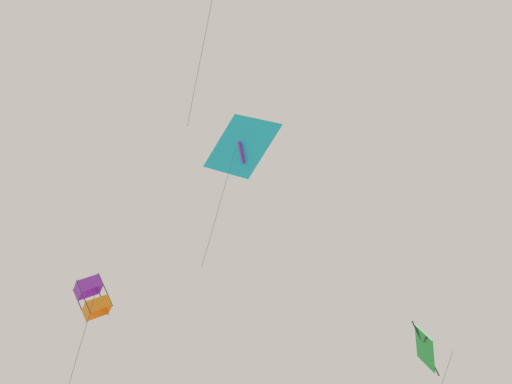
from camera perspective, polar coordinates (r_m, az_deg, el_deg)
kite_delta_highest at (r=33.86m, az=-0.86°, el=2.90°), size 3.09×1.75×5.77m
kite_diamond_upper_right at (r=38.36m, az=10.85°, el=-9.96°), size 4.35×2.54×9.96m
kite_box_low_drifter at (r=31.24m, az=-10.55°, el=-6.84°), size 2.46×2.01×9.65m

